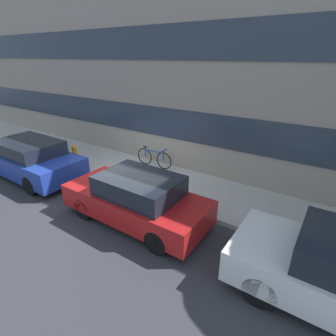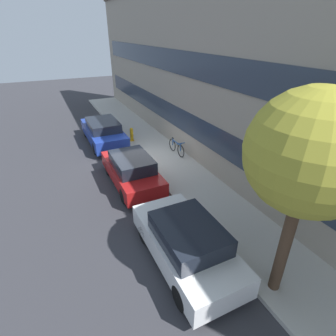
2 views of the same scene
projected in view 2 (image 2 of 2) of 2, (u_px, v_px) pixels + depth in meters
name	position (u px, v px, depth m)	size (l,w,h in m)	color
ground_plane	(141.00, 163.00, 13.16)	(56.00, 56.00, 0.00)	#333338
sidewalk_strip	(163.00, 157.00, 13.59)	(28.00, 2.43, 0.14)	#B2AFA8
rowhouse_facade	(195.00, 73.00, 12.32)	(28.00, 1.02, 8.24)	gray
parked_car_blue	(103.00, 132.00, 15.13)	(4.53, 1.78, 1.39)	#1E3899
parked_car_red	(132.00, 170.00, 11.07)	(3.97, 1.64, 1.36)	#AD1919
parked_car_white	(186.00, 243.00, 7.26)	(3.94, 1.76, 1.40)	silver
fire_hydrant	(132.00, 134.00, 15.23)	(0.48, 0.27, 0.79)	gold
bicycle	(177.00, 147.00, 13.61)	(1.57, 0.44, 0.76)	black
street_tree	(310.00, 155.00, 4.94)	(2.52, 2.52, 5.00)	#473323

